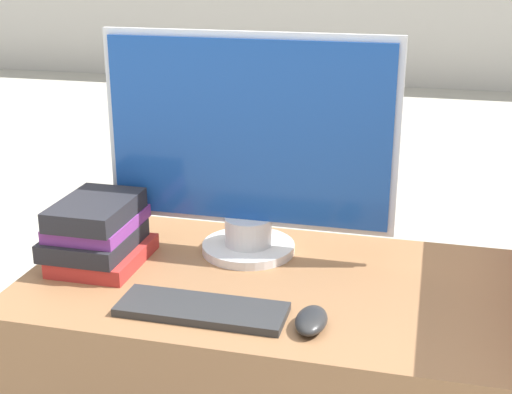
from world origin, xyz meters
The scene contains 5 objects.
monitor centered at (-0.12, 0.42, 1.02)m, with size 0.65×0.21×0.50m.
keyboard centered at (-0.13, 0.12, 0.78)m, with size 0.33×0.11×0.02m.
mouse centered at (0.08, 0.11, 0.79)m, with size 0.06×0.10×0.03m.
book_stack centered at (-0.42, 0.29, 0.84)m, with size 0.19×0.23×0.15m.
far_chair centered at (-0.49, 3.09, 0.47)m, with size 0.44×0.44×0.85m.
Camera 1 is at (0.27, -1.03, 1.44)m, focal length 50.00 mm.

